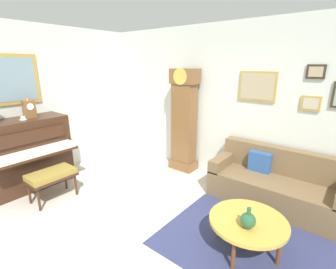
{
  "coord_description": "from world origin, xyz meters",
  "views": [
    {
      "loc": [
        2.13,
        -1.73,
        2.12
      ],
      "look_at": [
        -0.33,
        1.35,
        0.96
      ],
      "focal_mm": 26.03,
      "sensor_mm": 36.0,
      "label": 1
    }
  ],
  "objects_px": {
    "grandfather_clock": "(184,123)",
    "coffee_table": "(248,222)",
    "teacup": "(23,118)",
    "green_jug": "(248,220)",
    "couch": "(275,184)",
    "mantel_clock": "(29,108)",
    "piano": "(24,154)",
    "piano_bench": "(51,176)"
  },
  "relations": [
    {
      "from": "grandfather_clock",
      "to": "mantel_clock",
      "type": "height_order",
      "value": "grandfather_clock"
    },
    {
      "from": "couch",
      "to": "green_jug",
      "type": "distance_m",
      "value": 1.42
    },
    {
      "from": "piano_bench",
      "to": "couch",
      "type": "relative_size",
      "value": 0.37
    },
    {
      "from": "piano",
      "to": "couch",
      "type": "height_order",
      "value": "piano"
    },
    {
      "from": "mantel_clock",
      "to": "green_jug",
      "type": "distance_m",
      "value": 3.78
    },
    {
      "from": "green_jug",
      "to": "grandfather_clock",
      "type": "bearing_deg",
      "value": 141.16
    },
    {
      "from": "coffee_table",
      "to": "piano_bench",
      "type": "bearing_deg",
      "value": -163.38
    },
    {
      "from": "couch",
      "to": "piano_bench",
      "type": "bearing_deg",
      "value": -142.85
    },
    {
      "from": "couch",
      "to": "grandfather_clock",
      "type": "bearing_deg",
      "value": 174.81
    },
    {
      "from": "grandfather_clock",
      "to": "mantel_clock",
      "type": "xyz_separation_m",
      "value": [
        -1.67,
        -2.17,
        0.43
      ]
    },
    {
      "from": "couch",
      "to": "coffee_table",
      "type": "bearing_deg",
      "value": -87.65
    },
    {
      "from": "piano",
      "to": "piano_bench",
      "type": "bearing_deg",
      "value": 5.71
    },
    {
      "from": "teacup",
      "to": "green_jug",
      "type": "height_order",
      "value": "teacup"
    },
    {
      "from": "piano",
      "to": "grandfather_clock",
      "type": "relative_size",
      "value": 0.71
    },
    {
      "from": "green_jug",
      "to": "piano_bench",
      "type": "bearing_deg",
      "value": -166.12
    },
    {
      "from": "piano_bench",
      "to": "piano",
      "type": "bearing_deg",
      "value": -174.29
    },
    {
      "from": "piano",
      "to": "teacup",
      "type": "xyz_separation_m",
      "value": [
        0.05,
        0.06,
        0.63
      ]
    },
    {
      "from": "coffee_table",
      "to": "green_jug",
      "type": "distance_m",
      "value": 0.18
    },
    {
      "from": "grandfather_clock",
      "to": "teacup",
      "type": "distance_m",
      "value": 2.83
    },
    {
      "from": "piano",
      "to": "green_jug",
      "type": "distance_m",
      "value": 3.72
    },
    {
      "from": "couch",
      "to": "coffee_table",
      "type": "height_order",
      "value": "couch"
    },
    {
      "from": "piano",
      "to": "couch",
      "type": "relative_size",
      "value": 0.76
    },
    {
      "from": "couch",
      "to": "coffee_table",
      "type": "relative_size",
      "value": 2.16
    },
    {
      "from": "piano_bench",
      "to": "coffee_table",
      "type": "xyz_separation_m",
      "value": [
        2.85,
        0.85,
        -0.03
      ]
    },
    {
      "from": "teacup",
      "to": "green_jug",
      "type": "relative_size",
      "value": 0.48
    },
    {
      "from": "piano",
      "to": "mantel_clock",
      "type": "relative_size",
      "value": 3.79
    },
    {
      "from": "couch",
      "to": "piano",
      "type": "bearing_deg",
      "value": -148.19
    },
    {
      "from": "green_jug",
      "to": "piano",
      "type": "bearing_deg",
      "value": -167.75
    },
    {
      "from": "coffee_table",
      "to": "teacup",
      "type": "relative_size",
      "value": 7.59
    },
    {
      "from": "couch",
      "to": "coffee_table",
      "type": "xyz_separation_m",
      "value": [
        0.05,
        -1.27,
        0.06
      ]
    },
    {
      "from": "piano",
      "to": "piano_bench",
      "type": "distance_m",
      "value": 0.77
    },
    {
      "from": "grandfather_clock",
      "to": "coffee_table",
      "type": "xyz_separation_m",
      "value": [
        1.91,
        -1.44,
        -0.59
      ]
    },
    {
      "from": "coffee_table",
      "to": "green_jug",
      "type": "bearing_deg",
      "value": -73.22
    },
    {
      "from": "couch",
      "to": "teacup",
      "type": "distance_m",
      "value": 4.19
    },
    {
      "from": "piano",
      "to": "teacup",
      "type": "height_order",
      "value": "teacup"
    },
    {
      "from": "piano_bench",
      "to": "teacup",
      "type": "height_order",
      "value": "teacup"
    },
    {
      "from": "mantel_clock",
      "to": "teacup",
      "type": "distance_m",
      "value": 0.21
    },
    {
      "from": "couch",
      "to": "green_jug",
      "type": "xyz_separation_m",
      "value": [
        0.09,
        -1.4,
        0.18
      ]
    },
    {
      "from": "grandfather_clock",
      "to": "coffee_table",
      "type": "distance_m",
      "value": 2.47
    },
    {
      "from": "piano_bench",
      "to": "grandfather_clock",
      "type": "height_order",
      "value": "grandfather_clock"
    },
    {
      "from": "mantel_clock",
      "to": "piano_bench",
      "type": "bearing_deg",
      "value": -9.35
    },
    {
      "from": "mantel_clock",
      "to": "teacup",
      "type": "xyz_separation_m",
      "value": [
        0.05,
        -0.14,
        -0.15
      ]
    }
  ]
}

